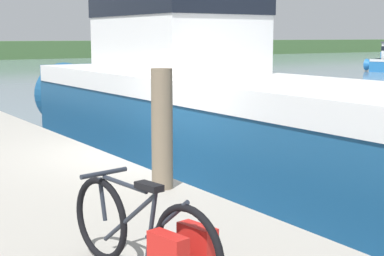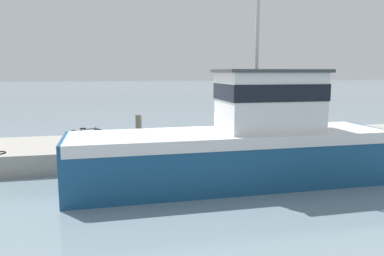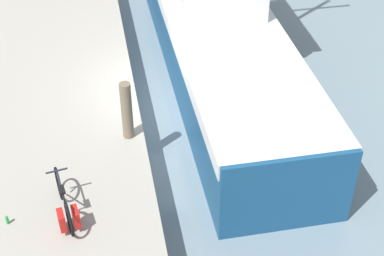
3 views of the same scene
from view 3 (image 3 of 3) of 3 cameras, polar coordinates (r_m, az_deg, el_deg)
name	(u,v)px [view 3 (image 3 of 3)]	position (r m, az deg, el deg)	size (l,w,h in m)	color
ground_plane	(161,114)	(16.16, -2.99, 1.38)	(320.00, 320.00, 0.00)	gray
dock_pier	(47,113)	(15.90, -13.87, 1.44)	(4.70, 80.00, 0.88)	#A39E93
fishing_boat_main	(217,23)	(17.28, 2.46, 10.10)	(3.06, 13.97, 9.35)	navy
bicycle_touring	(65,206)	(11.99, -12.19, -7.37)	(0.61, 1.76, 0.78)	black
mooring_post	(127,111)	(13.59, -6.35, 1.68)	(0.26, 0.26, 1.48)	#756651
water_bottle_on_curb	(7,220)	(12.38, -17.48, -8.51)	(0.06, 0.06, 0.19)	green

